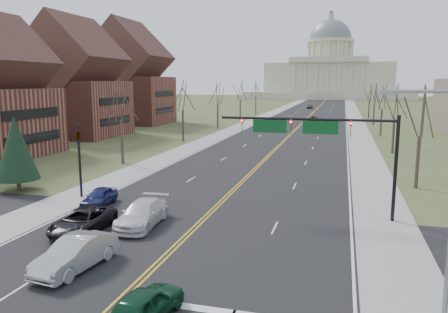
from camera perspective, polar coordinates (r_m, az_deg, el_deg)
The scene contains 33 objects.
ground at distance 21.35m, azimuth -11.74°, elevation -16.42°, with size 600.00×600.00×0.00m, color #404A25.
road at distance 127.65m, azimuth 11.21°, elevation 5.32°, with size 20.00×380.00×0.01m, color black.
cross_road at distance 26.37m, azimuth -5.75°, elevation -11.05°, with size 120.00×14.00×0.01m, color black.
sidewalk_left at distance 129.05m, azimuth 5.87°, elevation 5.50°, with size 4.00×380.00×0.03m, color gray.
sidewalk_right at distance 127.37m, azimuth 16.62°, elevation 5.10°, with size 4.00×380.00×0.03m, color gray.
center_line at distance 127.65m, azimuth 11.21°, elevation 5.33°, with size 0.42×380.00×0.01m, color gold.
edge_line_left at distance 128.71m, azimuth 6.84°, elevation 5.48°, with size 0.15×380.00×0.01m, color silver.
edge_line_right at distance 127.34m, azimuth 15.63°, elevation 5.14°, with size 0.15×380.00×0.01m, color silver.
stop_bar at distance 18.92m, azimuth 1.27°, elevation -19.78°, with size 9.50×0.50×0.01m, color silver.
capitol at distance 267.10m, azimuth 13.53°, elevation 10.47°, with size 90.00×60.00×50.00m.
signal_mast at distance 30.74m, azimuth 12.34°, elevation 2.81°, with size 12.12×0.44×7.20m.
signal_left at distance 37.14m, azimuth -18.39°, elevation 0.51°, with size 0.32×0.36×6.00m.
street_light at distance 17.89m, azimuth 27.10°, elevation -4.64°, with size 2.90×0.25×9.07m.
tree_r_0 at distance 41.61m, azimuth 24.35°, elevation 5.01°, with size 3.74×3.74×8.50m.
tree_l_0 at distance 51.26m, azimuth -13.37°, elevation 6.77°, with size 3.96×3.96×9.00m.
tree_r_1 at distance 61.41m, azimuth 21.48°, elevation 6.44°, with size 3.74×3.74×8.50m.
tree_l_1 at distance 69.48m, azimuth -5.43°, elevation 7.68°, with size 3.96×3.96×9.00m.
tree_r_2 at distance 81.31m, azimuth 20.00°, elevation 7.16°, with size 3.74×3.74×8.50m.
tree_l_2 at distance 88.47m, azimuth -0.83°, elevation 8.15°, with size 3.96×3.96×9.00m.
tree_r_3 at distance 101.25m, azimuth 19.10°, elevation 7.59°, with size 3.74×3.74×8.50m.
tree_l_3 at distance 107.83m, azimuth 2.14°, elevation 8.42°, with size 3.96×3.96×9.00m.
tree_r_4 at distance 121.21m, azimuth 18.50°, elevation 7.89°, with size 3.74×3.74×8.50m.
tree_l_4 at distance 127.39m, azimuth 4.20°, elevation 8.59°, with size 3.96×3.96×9.00m.
conifer_l at distance 41.45m, azimuth -25.53°, elevation 1.00°, with size 3.64×3.64×6.50m.
bldg_left_mid at distance 80.68m, azimuth -18.85°, elevation 8.62°, with size 15.10×14.28×20.75m.
bldg_left_far at distance 102.39m, azimuth -12.24°, elevation 9.60°, with size 17.10×14.28×23.25m.
car_nb_inner_lead at distance 18.29m, azimuth -10.31°, elevation -18.54°, with size 1.66×4.13×1.41m, color #0C3820.
car_sb_inner_lead at distance 23.63m, azimuth -18.80°, elevation -11.91°, with size 1.73×4.97×1.64m, color #B3B5BB.
car_sb_outer_lead at distance 29.03m, azimuth -17.95°, elevation -8.00°, with size 2.41×5.23×1.45m, color black.
car_sb_inner_second at distance 29.33m, azimuth -10.66°, elevation -7.36°, with size 2.23×5.48×1.59m, color silver.
car_sb_outer_second at distance 34.62m, azimuth -16.00°, elevation -5.12°, with size 1.63×4.04×1.38m, color navy.
car_far_nb at distance 107.07m, azimuth 11.56°, elevation 4.87°, with size 2.27×4.92×1.37m, color black.
car_far_sb at distance 159.56m, azimuth 11.13°, elevation 6.46°, with size 1.91×4.74×1.62m, color #44474B.
Camera 1 is at (8.95, -17.00, 9.32)m, focal length 35.00 mm.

